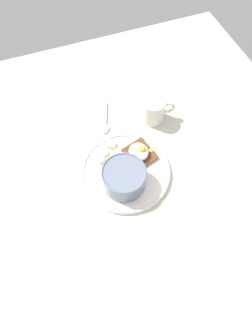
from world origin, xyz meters
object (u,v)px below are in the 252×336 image
Objects in this scene: banana_slice_back at (100,159)px; coffee_mug at (154,110)px; banana_slice_left at (104,152)px; oatmeal_bowl at (124,178)px; spoon at (106,121)px; toast_slice at (138,155)px; banana_slice_right at (111,144)px; poached_egg at (139,151)px; banana_slice_front at (117,155)px.

coffee_mug is at bearing 114.69° from banana_slice_back.
banana_slice_left is 0.37× the size of coffee_mug.
coffee_mug is at bearing 138.35° from oatmeal_bowl.
banana_slice_left is at bearing -19.97° from spoon.
toast_slice is at bearing -39.24° from coffee_mug.
banana_slice_right is at bearing 177.32° from oatmeal_bowl.
toast_slice is 2.41× the size of banana_slice_right.
toast_slice is 9.08cm from banana_slice_right.
oatmeal_bowl is 2.74× the size of banana_slice_right.
banana_slice_right is at bearing 125.99° from banana_slice_left.
banana_slice_back is at bearing -24.15° from spoon.
banana_slice_front is at bearing -109.04° from poached_egg.
coffee_mug reaches higher than banana_slice_back.
banana_slice_front is 0.33× the size of spoon.
oatmeal_bowl reaches higher than banana_slice_front.
poached_egg reaches higher than spoon.
oatmeal_bowl is 10.35cm from toast_slice.
banana_slice_left is at bearing -68.09° from coffee_mug.
banana_slice_left is 0.32× the size of spoon.
coffee_mug reaches higher than banana_slice_left.
poached_egg is at bearing 18.05° from spoon.
banana_slice_left is at bearing -124.89° from banana_slice_front.
toast_slice is (-6.95, 7.06, -2.99)cm from oatmeal_bowl.
toast_slice is 1.36× the size of poached_egg.
coffee_mug reaches higher than spoon.
banana_slice_front is at bearing -4.02° from spoon.
oatmeal_bowl reaches higher than banana_slice_back.
coffee_mug reaches higher than oatmeal_bowl.
banana_slice_right is at bearing -134.84° from toast_slice.
banana_slice_left is at bearing 136.42° from banana_slice_back.
poached_egg reaches higher than banana_slice_right.
coffee_mug is at bearing 141.28° from poached_egg.
oatmeal_bowl is 1.14× the size of toast_slice.
banana_slice_back is 14.86cm from spoon.
oatmeal_bowl is 13.69cm from banana_slice_right.
poached_egg is 17.05cm from spoon.
banana_slice_front is (-2.13, -6.17, -1.76)cm from poached_egg.
spoon is at bearing 175.98° from banana_slice_front.
toast_slice is 6.36cm from banana_slice_front.
poached_egg is 15.46cm from coffee_mug.
banana_slice_right reaches higher than spoon.
banana_slice_front reaches higher than banana_slice_left.
toast_slice is at bearing 45.16° from banana_slice_right.
oatmeal_bowl is at bearing -46.16° from poached_egg.
banana_slice_front is (-2.12, -6.00, 0.06)cm from toast_slice.
coffee_mug reaches higher than banana_slice_front.
oatmeal_bowl is 10.10cm from poached_egg.
banana_slice_left is 12.35cm from spoon.
poached_egg is at bearing 70.96° from banana_slice_front.
banana_slice_back is at bearing -49.44° from banana_slice_right.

